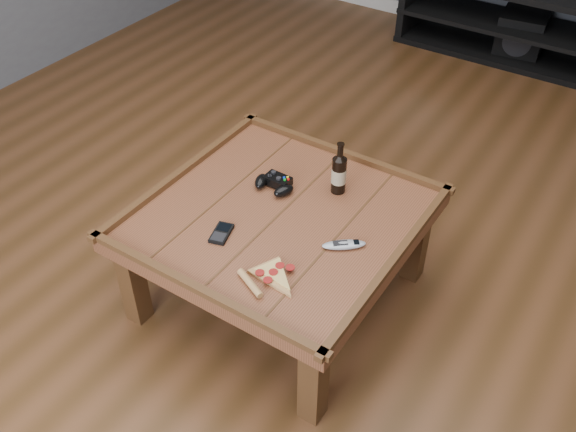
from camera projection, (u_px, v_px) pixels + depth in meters
The scene contains 10 objects.
ground at pixel (280, 294), 2.76m from camera, with size 6.00×6.00×0.00m, color #462B14.
baseboard at pixel (510, 34), 4.64m from camera, with size 5.00×0.02×0.10m, color silver.
coffee_table at pixel (279, 226), 2.51m from camera, with size 1.03×1.03×0.48m.
media_console at pixel (504, 20), 4.36m from camera, with size 1.40×0.45×0.50m.
beer_bottle at pixel (339, 172), 2.52m from camera, with size 0.06×0.06×0.23m.
game_controller at pixel (275, 184), 2.58m from camera, with size 0.19×0.12×0.05m.
pizza_slice at pixel (270, 275), 2.21m from camera, with size 0.24×0.29×0.03m.
smartphone at pixel (221, 233), 2.38m from camera, with size 0.09×0.13×0.02m.
remote_control at pixel (344, 245), 2.32m from camera, with size 0.16×0.14×0.02m.
subwoofer at pixel (521, 35), 4.40m from camera, with size 0.34×0.34×0.30m.
Camera 1 is at (1.06, -1.56, 2.04)m, focal length 40.00 mm.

